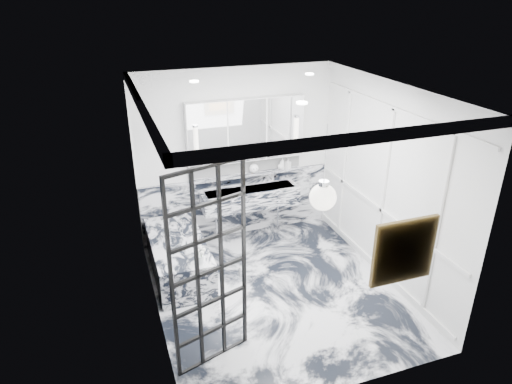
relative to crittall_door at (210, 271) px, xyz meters
name	(u,v)px	position (x,y,z in m)	size (l,w,h in m)	color
floor	(276,291)	(1.12, 0.91, -1.17)	(3.60, 3.60, 0.00)	silver
ceiling	(280,90)	(1.12, 0.91, 1.63)	(3.60, 3.60, 0.00)	white
wall_back	(236,155)	(1.12, 2.71, 0.23)	(3.60, 3.60, 0.00)	white
wall_front	(350,279)	(1.12, -0.89, 0.23)	(3.60, 3.60, 0.00)	white
wall_left	(150,220)	(-0.48, 0.91, 0.23)	(3.60, 3.60, 0.00)	white
wall_right	(386,184)	(2.72, 0.91, 0.23)	(3.60, 3.60, 0.00)	white
marble_clad_back	(237,205)	(1.12, 2.69, -0.64)	(3.18, 0.05, 1.05)	silver
marble_clad_left	(151,224)	(-0.46, 0.91, 0.17)	(0.02, 3.56, 2.68)	silver
panel_molding	(384,191)	(2.70, 0.91, 0.13)	(0.03, 3.40, 2.30)	white
soap_bottle_a	(282,163)	(1.89, 2.62, 0.02)	(0.08, 0.08, 0.20)	#8C5919
soap_bottle_b	(288,163)	(2.00, 2.62, 0.01)	(0.08, 0.08, 0.17)	#4C4C51
soap_bottle_c	(281,165)	(1.87, 2.62, -0.01)	(0.11, 0.11, 0.14)	silver
face_pot	(254,168)	(1.39, 2.62, 0.00)	(0.16, 0.16, 0.16)	white
amber_bottle	(253,170)	(1.37, 2.62, -0.03)	(0.04, 0.04, 0.10)	#8C5919
flower_vase	(200,260)	(0.13, 1.11, -0.56)	(0.08, 0.08, 0.12)	silver
crittall_door	(210,271)	(0.00, 0.00, 0.00)	(0.88, 0.04, 2.33)	black
artwork	(404,251)	(1.72, -0.85, 0.39)	(0.58, 0.06, 0.58)	gold
pendant_light	(323,197)	(1.06, -0.38, 0.86)	(0.26, 0.26, 0.26)	white
trough_sink	(250,197)	(1.27, 2.47, -0.44)	(1.60, 0.45, 0.30)	silver
ledge	(247,175)	(1.27, 2.63, -0.10)	(1.90, 0.14, 0.04)	silver
subway_tile	(245,166)	(1.27, 2.70, 0.04)	(1.90, 0.03, 0.23)	white
mirror_cabinet	(246,130)	(1.27, 2.64, 0.65)	(1.90, 0.16, 1.00)	white
sconce_left	(196,140)	(0.45, 2.54, 0.61)	(0.07, 0.07, 0.40)	white
sconce_right	(296,129)	(2.09, 2.54, 0.61)	(0.07, 0.07, 0.40)	white
bathtub	(179,256)	(-0.05, 1.81, -0.89)	(0.75, 1.65, 0.55)	silver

